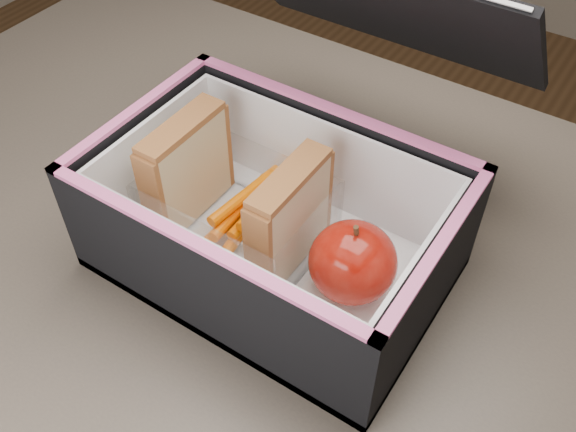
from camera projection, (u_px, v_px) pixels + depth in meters
name	position (u px, v px, depth m)	size (l,w,h in m)	color
kitchen_table	(284.00, 328.00, 0.69)	(1.20, 0.80, 0.75)	brown
lunch_bag	(277.00, 210.00, 0.59)	(0.32, 0.36, 0.27)	black
plastic_tub	(238.00, 210.00, 0.62)	(0.17, 0.12, 0.07)	white
sandwich_left	(187.00, 169.00, 0.63)	(0.03, 0.10, 0.11)	tan
sandwich_right	(290.00, 218.00, 0.58)	(0.03, 0.10, 0.11)	tan
carrot_sticks	(247.00, 210.00, 0.64)	(0.04, 0.15, 0.03)	#D05B00
paper_napkin	(349.00, 292.00, 0.59)	(0.08, 0.08, 0.01)	white
red_apple	(353.00, 262.00, 0.56)	(0.08, 0.08, 0.08)	#860600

